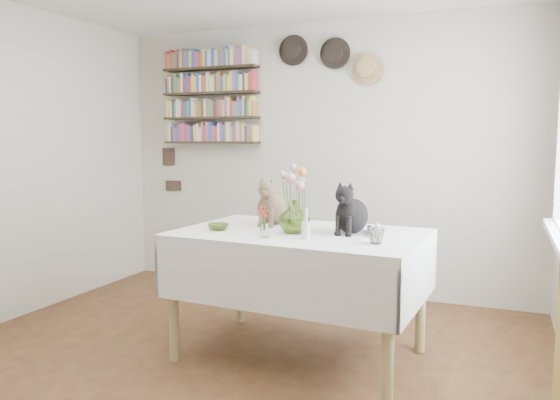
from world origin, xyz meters
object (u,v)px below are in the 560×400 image
at_px(flower_vase, 294,216).
at_px(dining_table, 300,263).
at_px(tabby_cat, 273,200).
at_px(bookshelf_unit, 211,97).
at_px(black_cat, 352,206).

bearing_deg(flower_vase, dining_table, 73.62).
height_order(tabby_cat, bookshelf_unit, bookshelf_unit).
bearing_deg(black_cat, tabby_cat, 174.86).
relative_size(dining_table, flower_vase, 7.65).
bearing_deg(flower_vase, black_cat, 23.65).
relative_size(tabby_cat, bookshelf_unit, 0.34).
bearing_deg(dining_table, flower_vase, -106.38).
bearing_deg(flower_vase, tabby_cat, 133.66).
bearing_deg(dining_table, bookshelf_unit, 134.84).
xyz_separation_m(tabby_cat, bookshelf_unit, (-1.20, 1.27, 0.83)).
distance_m(dining_table, flower_vase, 0.32).
relative_size(dining_table, black_cat, 4.77).
bearing_deg(black_cat, flower_vase, -148.78).
distance_m(dining_table, bookshelf_unit, 2.43).
xyz_separation_m(dining_table, black_cat, (0.32, 0.09, 0.38)).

